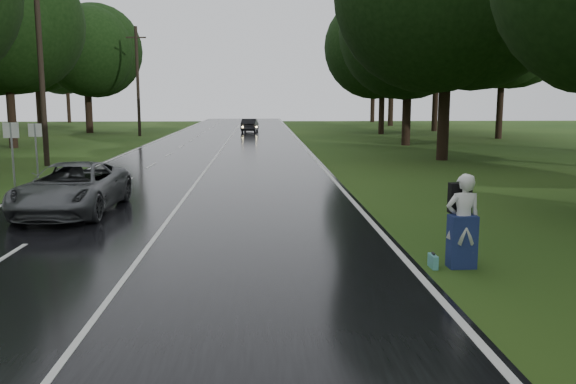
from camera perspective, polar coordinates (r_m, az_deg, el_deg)
name	(u,v)px	position (r m, az deg, el deg)	size (l,w,h in m)	color
ground	(120,286)	(11.84, -15.74, -8.67)	(160.00, 160.00, 0.00)	#294514
road	(209,166)	(31.30, -7.55, 2.50)	(12.00, 140.00, 0.04)	black
lane_center	(209,165)	(31.30, -7.55, 2.55)	(0.12, 140.00, 0.01)	silver
grey_car	(72,188)	(19.35, -19.93, 0.36)	(2.51, 5.45, 1.51)	#505356
far_car	(250,125)	(61.53, -3.67, 6.39)	(1.45, 4.15, 1.37)	black
hitchhiker	(462,224)	(12.94, 16.35, -2.97)	(0.74, 0.67, 1.99)	silver
suitcase	(433,261)	(12.91, 13.70, -6.46)	(0.11, 0.39, 0.28)	teal
utility_pole_mid	(47,166)	(33.68, -22.04, 2.34)	(1.80, 0.28, 10.50)	black
utility_pole_far	(140,136)	(57.18, -13.98, 5.22)	(1.80, 0.28, 9.90)	black
road_sign_a	(15,186)	(26.32, -24.66, 0.48)	(0.61, 0.10, 2.56)	white
road_sign_b	(38,178)	(28.66, -22.79, 1.24)	(0.58, 0.10, 2.41)	white
tree_left_e	(14,148)	(46.64, -24.73, 3.86)	(9.59, 9.59, 14.98)	black
tree_left_f	(90,133)	(63.93, -18.42, 5.40)	(9.00, 9.00, 14.07)	black
tree_right_d	(442,160)	(35.22, 14.50, 2.98)	(9.80, 9.80, 15.31)	black
tree_right_e	(406,145)	(45.59, 11.18, 4.41)	(8.78, 8.78, 13.72)	black
tree_right_f	(381,134)	(59.20, 8.88, 5.49)	(8.89, 8.89, 13.89)	black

